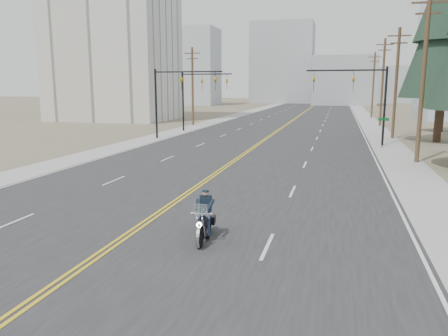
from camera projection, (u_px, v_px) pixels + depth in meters
ground_plane at (62, 281)px, 11.87m from camera, size 400.00×400.00×0.00m
road at (298, 116)px, 78.43m from camera, size 20.00×200.00×0.01m
sidewalk_left at (236, 115)px, 81.31m from camera, size 3.00×200.00×0.01m
sidewalk_right at (365, 118)px, 75.56m from camera, size 3.00×200.00×0.01m
traffic_mast_left at (174, 90)px, 43.64m from camera, size 7.10×0.26×7.00m
traffic_mast_right at (362, 90)px, 39.16m from camera, size 7.10×0.26×7.00m
traffic_mast_far at (196, 90)px, 51.35m from camera, size 6.10×0.26×7.00m
street_sign at (383, 127)px, 37.37m from camera, size 0.90×0.06×2.62m
utility_pole_b at (423, 75)px, 29.53m from camera, size 2.20×0.30×11.50m
utility_pole_c at (396, 82)px, 43.84m from camera, size 2.20×0.30×11.00m
utility_pole_d at (383, 81)px, 58.05m from camera, size 2.20×0.30×11.50m
utility_pole_e at (373, 84)px, 74.26m from camera, size 2.20×0.30×11.00m
utility_pole_left at (193, 85)px, 59.64m from camera, size 2.20×0.30×10.50m
apartment_block at (112, 24)px, 68.43m from camera, size 18.00×14.00×30.00m
haze_bldg_a at (193, 67)px, 127.96m from camera, size 14.00×12.00×22.00m
haze_bldg_b at (344, 81)px, 127.45m from camera, size 18.00×14.00×14.00m
haze_bldg_d at (283, 63)px, 145.62m from camera, size 20.00×15.00×26.00m
haze_bldg_e at (395, 85)px, 147.16m from camera, size 14.00×14.00×12.00m
haze_bldg_f at (165, 79)px, 146.52m from camera, size 12.00×12.00×16.00m
motorcyclist at (204, 216)px, 14.98m from camera, size 1.20×2.30×1.72m
conifer_tall at (448, 10)px, 39.85m from camera, size 7.59×7.59×21.07m
conifer_far at (446, 63)px, 50.52m from camera, size 5.16×5.16×13.82m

